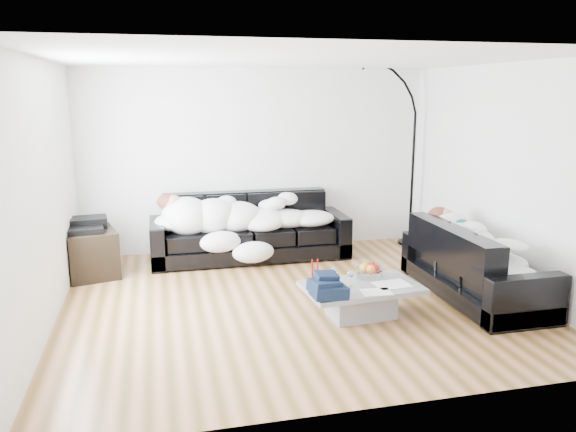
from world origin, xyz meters
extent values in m
plane|color=brown|center=(0.00, 0.00, 0.00)|extent=(5.00, 5.00, 0.00)
cube|color=silver|center=(0.00, 2.25, 1.30)|extent=(5.00, 0.02, 2.60)
cube|color=silver|center=(-2.50, 0.00, 1.30)|extent=(0.02, 4.50, 2.60)
cube|color=silver|center=(2.50, 0.00, 1.30)|extent=(0.02, 4.50, 2.60)
plane|color=white|center=(0.00, 0.00, 2.60)|extent=(5.00, 5.00, 0.00)
cube|color=black|center=(-0.21, 1.75, 0.44)|extent=(2.70, 0.93, 0.88)
cube|color=black|center=(2.02, -0.32, 0.41)|extent=(0.86, 2.02, 0.82)
ellipsoid|color=#0E5563|center=(1.96, 0.30, 0.72)|extent=(0.42, 0.38, 0.20)
cube|color=#939699|center=(0.56, -0.61, 0.17)|extent=(1.23, 0.79, 0.34)
cylinder|color=white|center=(0.73, -0.40, 0.43)|extent=(0.32, 0.32, 0.17)
cylinder|color=white|center=(0.31, -0.46, 0.43)|extent=(0.08, 0.08, 0.17)
cylinder|color=white|center=(0.25, -0.57, 0.43)|extent=(0.08, 0.08, 0.18)
cylinder|color=white|center=(0.42, -0.64, 0.43)|extent=(0.08, 0.08, 0.18)
cylinder|color=maroon|center=(0.10, -0.36, 0.46)|extent=(0.05, 0.05, 0.23)
cylinder|color=maroon|center=(0.17, -0.33, 0.45)|extent=(0.04, 0.04, 0.22)
cube|color=silver|center=(0.86, -0.67, 0.35)|extent=(0.38, 0.30, 0.01)
cube|color=silver|center=(0.63, -0.84, 0.35)|extent=(0.31, 0.23, 0.01)
cube|color=black|center=(-2.30, 1.50, 0.29)|extent=(0.78, 0.98, 0.59)
cube|color=black|center=(-2.30, 1.50, 0.65)|extent=(0.48, 0.39, 0.13)
camera|label=1|loc=(-1.43, -5.73, 2.29)|focal=35.00mm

